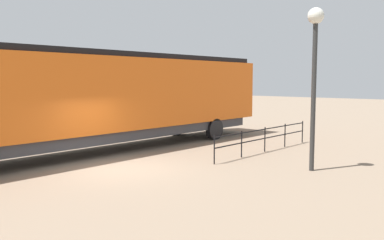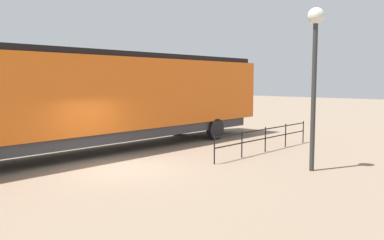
{
  "view_description": "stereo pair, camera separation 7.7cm",
  "coord_description": "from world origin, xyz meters",
  "views": [
    {
      "loc": [
        11.27,
        -8.85,
        3.1
      ],
      "look_at": [
        1.72,
        1.92,
        1.69
      ],
      "focal_mm": 38.33,
      "sensor_mm": 36.0,
      "label": 1
    },
    {
      "loc": [
        11.33,
        -8.79,
        3.1
      ],
      "look_at": [
        1.72,
        1.92,
        1.69
      ],
      "focal_mm": 38.33,
      "sensor_mm": 36.0,
      "label": 2
    }
  ],
  "objects": [
    {
      "name": "locomotive",
      "position": [
        -3.25,
        2.37,
        2.4
      ],
      "size": [
        3.0,
        18.39,
        4.29
      ],
      "color": "orange",
      "rests_on": "ground_plane"
    },
    {
      "name": "lamp_post",
      "position": [
        5.17,
        4.22,
        4.01
      ],
      "size": [
        0.54,
        0.54,
        5.49
      ],
      "color": "#2D2D2D",
      "rests_on": "ground_plane"
    },
    {
      "name": "ground_plane",
      "position": [
        0.0,
        0.0,
        0.0
      ],
      "size": [
        120.0,
        120.0,
        0.0
      ],
      "primitive_type": "plane",
      "color": "#84705B"
    },
    {
      "name": "platform_fence",
      "position": [
        2.01,
        6.35,
        0.7
      ],
      "size": [
        0.05,
        7.08,
        1.08
      ],
      "color": "black",
      "rests_on": "ground_plane"
    }
  ]
}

